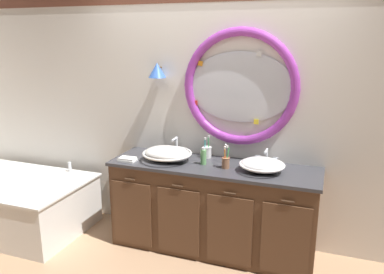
{
  "coord_description": "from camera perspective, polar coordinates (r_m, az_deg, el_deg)",
  "views": [
    {
      "loc": [
        1.05,
        -2.91,
        1.97
      ],
      "look_at": [
        -0.11,
        0.25,
        1.09
      ],
      "focal_mm": 35.88,
      "sensor_mm": 36.0,
      "label": 1
    }
  ],
  "objects": [
    {
      "name": "sink_basin_left",
      "position": [
        3.61,
        -3.69,
        -2.46
      ],
      "size": [
        0.47,
        0.47,
        0.14
      ],
      "color": "white",
      "rests_on": "vanity_counter"
    },
    {
      "name": "bathtub",
      "position": [
        4.5,
        -24.95,
        -8.23
      ],
      "size": [
        1.54,
        0.98,
        0.64
      ],
      "color": "white",
      "rests_on": "ground_plane"
    },
    {
      "name": "soap_dispenser",
      "position": [
        3.5,
        1.68,
        -2.92
      ],
      "size": [
        0.05,
        0.06,
        0.17
      ],
      "color": "#6BAD66",
      "rests_on": "vanity_counter"
    },
    {
      "name": "toothbrush_holder_left",
      "position": [
        3.69,
        2.26,
        -2.18
      ],
      "size": [
        0.09,
        0.09,
        0.22
      ],
      "color": "white",
      "rests_on": "vanity_counter"
    },
    {
      "name": "faucet_set_left",
      "position": [
        3.8,
        -2.35,
        -1.54
      ],
      "size": [
        0.22,
        0.14,
        0.18
      ],
      "color": "silver",
      "rests_on": "vanity_counter"
    },
    {
      "name": "back_wall_assembly",
      "position": [
        3.7,
        3.63,
        4.5
      ],
      "size": [
        6.4,
        0.26,
        2.6
      ],
      "color": "silver",
      "rests_on": "ground_plane"
    },
    {
      "name": "faucet_set_right",
      "position": [
        3.58,
        10.99,
        -3.05
      ],
      "size": [
        0.22,
        0.13,
        0.15
      ],
      "color": "silver",
      "rests_on": "vanity_counter"
    },
    {
      "name": "folded_hand_towel",
      "position": [
        3.65,
        -9.57,
        -3.3
      ],
      "size": [
        0.16,
        0.11,
        0.04
      ],
      "color": "white",
      "rests_on": "vanity_counter"
    },
    {
      "name": "sink_basin_right",
      "position": [
        3.37,
        10.36,
        -4.09
      ],
      "size": [
        0.4,
        0.4,
        0.12
      ],
      "color": "white",
      "rests_on": "vanity_counter"
    },
    {
      "name": "vanity_counter",
      "position": [
        3.66,
        3.1,
        -10.38
      ],
      "size": [
        1.92,
        0.6,
        0.84
      ],
      "color": "brown",
      "rests_on": "ground_plane"
    },
    {
      "name": "ground_plane",
      "position": [
        3.66,
        0.25,
        -17.87
      ],
      "size": [
        14.0,
        14.0,
        0.0
      ],
      "primitive_type": "plane",
      "color": "tan"
    },
    {
      "name": "toothbrush_holder_right",
      "position": [
        3.41,
        5.02,
        -3.68
      ],
      "size": [
        0.08,
        0.08,
        0.22
      ],
      "color": "#996647",
      "rests_on": "vanity_counter"
    }
  ]
}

